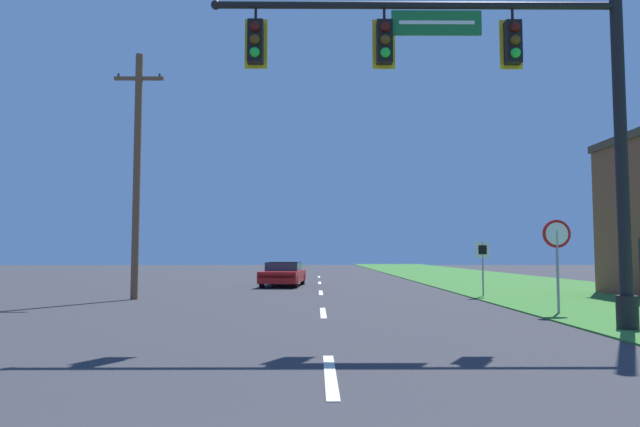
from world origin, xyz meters
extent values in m
cube|color=#38752D|center=(10.50, 30.00, 0.02)|extent=(10.00, 110.00, 0.04)
cube|color=silver|center=(0.00, 6.00, 0.01)|extent=(0.16, 2.80, 0.01)
cube|color=silver|center=(0.00, 14.00, 0.01)|extent=(0.16, 2.80, 0.01)
cube|color=silver|center=(0.00, 22.00, 0.01)|extent=(0.16, 2.80, 0.01)
cube|color=silver|center=(0.00, 30.00, 0.01)|extent=(0.16, 2.80, 0.01)
cube|color=silver|center=(0.00, 38.00, 0.01)|extent=(0.16, 2.80, 0.01)
cylinder|color=black|center=(6.40, 10.35, 0.39)|extent=(0.44, 0.44, 0.70)
cylinder|color=black|center=(6.40, 10.35, 3.85)|extent=(0.26, 0.26, 7.62)
cylinder|color=black|center=(2.00, 10.35, 7.06)|extent=(8.80, 0.16, 0.16)
sphere|color=black|center=(-2.40, 10.35, 7.06)|extent=(0.21, 0.21, 0.21)
cube|color=#196B33|center=(2.44, 10.35, 6.67)|extent=(1.97, 0.06, 0.55)
cube|color=white|center=(2.44, 10.32, 6.67)|extent=(1.65, 0.01, 0.08)
cylinder|color=black|center=(-1.52, 10.35, 6.89)|extent=(0.06, 0.06, 0.35)
cube|color=yellow|center=(-1.52, 10.49, 6.24)|extent=(0.50, 0.03, 1.11)
cube|color=black|center=(-1.52, 10.35, 6.24)|extent=(0.34, 0.24, 0.95)
sphere|color=#4C0F0C|center=(-1.52, 10.21, 6.52)|extent=(0.22, 0.22, 0.22)
sphere|color=#51380F|center=(-1.52, 10.21, 6.24)|extent=(0.22, 0.22, 0.22)
sphere|color=green|center=(-1.52, 10.21, 5.95)|extent=(0.22, 0.22, 0.22)
cylinder|color=black|center=(1.30, 10.35, 6.89)|extent=(0.06, 0.06, 0.35)
cube|color=yellow|center=(1.30, 10.49, 6.24)|extent=(0.50, 0.03, 1.11)
cube|color=black|center=(1.30, 10.35, 6.24)|extent=(0.34, 0.24, 0.95)
sphere|color=#4C0F0C|center=(1.30, 10.21, 6.52)|extent=(0.22, 0.22, 0.22)
sphere|color=#51380F|center=(1.30, 10.21, 6.24)|extent=(0.22, 0.22, 0.22)
sphere|color=green|center=(1.30, 10.21, 5.95)|extent=(0.22, 0.22, 0.22)
cylinder|color=black|center=(4.11, 10.35, 6.89)|extent=(0.06, 0.06, 0.35)
cube|color=yellow|center=(4.11, 10.49, 6.24)|extent=(0.50, 0.03, 1.11)
cube|color=black|center=(4.11, 10.35, 6.24)|extent=(0.34, 0.24, 0.95)
sphere|color=#4C0F0C|center=(4.11, 10.21, 6.52)|extent=(0.22, 0.22, 0.22)
sphere|color=#51380F|center=(4.11, 10.21, 6.24)|extent=(0.22, 0.22, 0.22)
sphere|color=green|center=(4.11, 10.21, 5.95)|extent=(0.22, 0.22, 0.22)
cylinder|color=black|center=(-0.91, 28.47, 0.32)|extent=(0.22, 0.64, 0.64)
cylinder|color=black|center=(-2.51, 28.60, 0.32)|extent=(0.22, 0.64, 0.64)
cylinder|color=black|center=(-1.18, 25.27, 0.32)|extent=(0.22, 0.64, 0.64)
cylinder|color=black|center=(-2.77, 25.40, 0.32)|extent=(0.22, 0.64, 0.64)
cube|color=#AD1414|center=(-1.84, 26.94, 0.50)|extent=(2.19, 4.75, 0.55)
cube|color=#283342|center=(-1.83, 27.05, 0.98)|extent=(1.76, 2.06, 0.42)
cube|color=#AD1414|center=(-1.83, 27.05, 1.16)|extent=(1.72, 2.02, 0.06)
cube|color=#B71414|center=(-2.03, 24.66, 0.56)|extent=(1.67, 0.20, 0.14)
cylinder|color=gray|center=(6.32, 13.60, 1.14)|extent=(0.07, 0.07, 2.20)
cylinder|color=red|center=(6.32, 13.60, 2.16)|extent=(0.76, 0.04, 0.76)
cylinder|color=white|center=(6.32, 13.58, 2.16)|extent=(0.61, 0.01, 0.61)
cylinder|color=gray|center=(6.06, 19.64, 1.04)|extent=(0.06, 0.06, 2.00)
cube|color=white|center=(6.06, 19.64, 1.77)|extent=(0.55, 0.04, 0.60)
cube|color=black|center=(6.06, 19.61, 1.77)|extent=(0.31, 0.01, 0.34)
cylinder|color=brown|center=(-6.68, 18.69, 4.46)|extent=(0.26, 0.26, 8.92)
cube|color=brown|center=(-6.68, 18.69, 8.02)|extent=(1.80, 0.12, 0.12)
cylinder|color=#333338|center=(-7.43, 18.69, 8.14)|extent=(0.08, 0.08, 0.12)
cylinder|color=#333338|center=(-5.93, 18.69, 8.14)|extent=(0.08, 0.08, 0.12)
camera|label=1|loc=(-0.19, -1.77, 1.63)|focal=32.00mm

